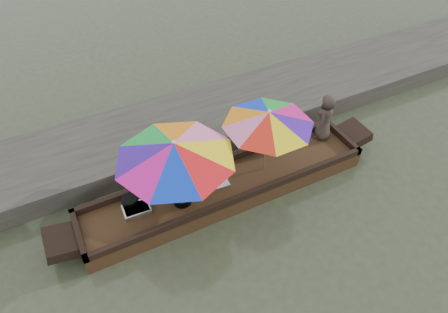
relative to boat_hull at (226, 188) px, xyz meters
name	(u,v)px	position (x,y,z in m)	size (l,w,h in m)	color
water	(226,193)	(0.00, 0.00, -0.17)	(80.00, 80.00, 0.00)	#303626
dock	(185,126)	(0.00, 2.20, 0.08)	(22.00, 2.20, 0.50)	#2D2B26
boat_hull	(226,188)	(0.00, 0.00, 0.00)	(6.08, 1.20, 0.35)	black
cooking_pot	(130,201)	(-1.93, 0.33, 0.26)	(0.33, 0.33, 0.17)	black
tray_crayfish	(137,209)	(-1.87, 0.11, 0.22)	(0.52, 0.36, 0.09)	silver
tray_scallop	(216,183)	(-0.22, 0.05, 0.21)	(0.52, 0.36, 0.06)	silver
charcoal_grill	(182,199)	(-1.00, -0.07, 0.26)	(0.36, 0.36, 0.17)	black
supply_bag	(202,184)	(-0.51, 0.06, 0.30)	(0.28, 0.22, 0.26)	silver
vendor	(326,117)	(2.63, 0.28, 0.75)	(0.56, 0.37, 1.15)	#372C26
umbrella_bow	(177,172)	(-1.02, 0.00, 0.95)	(2.22, 2.22, 1.55)	pink
umbrella_stern	(266,141)	(0.90, 0.00, 0.95)	(1.81, 1.81, 1.55)	#E51480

